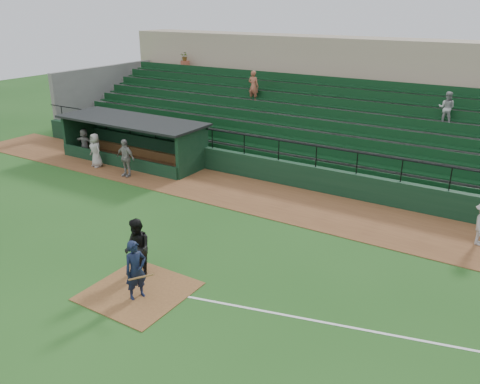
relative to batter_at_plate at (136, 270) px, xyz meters
The scene contains 11 objects.
ground 1.60m from the batter_at_plate, 99.22° to the left, with size 90.00×90.00×0.00m, color #1F4E19.
warning_track 9.31m from the batter_at_plate, 91.27° to the left, with size 40.00×4.00×0.03m, color brown.
home_plate_dirt 1.00m from the batter_at_plate, 127.98° to the left, with size 3.00×3.00×0.03m, color brown.
foul_line 8.23m from the batter_at_plate, 17.53° to the left, with size 18.00×0.09×0.01m, color white.
stadium_structure 17.77m from the batter_at_plate, 90.67° to the left, with size 38.00×13.08×6.40m.
dugout 14.71m from the batter_at_plate, 132.61° to the left, with size 8.90×3.20×2.42m.
batter_at_plate is the anchor object (origin of this frame).
umpire 1.35m from the batter_at_plate, 130.89° to the left, with size 0.98×0.76×2.01m, color black.
dugout_player_a 11.65m from the batter_at_plate, 135.82° to the left, with size 1.16×0.48×1.97m, color gray.
dugout_player_b 13.76m from the batter_at_plate, 142.25° to the left, with size 0.91×0.59×1.86m, color #A6A09B.
dugout_player_c 16.20m from the batter_at_plate, 143.74° to the left, with size 1.49×0.47×1.60m, color gray.
Camera 1 is at (9.74, -10.58, 8.50)m, focal length 36.78 mm.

